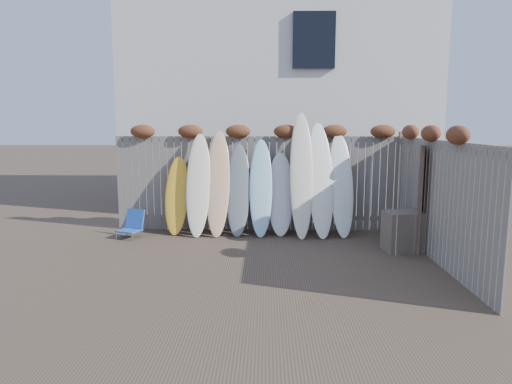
{
  "coord_description": "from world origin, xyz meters",
  "views": [
    {
      "loc": [
        0.19,
        -7.2,
        2.27
      ],
      "look_at": [
        0.0,
        1.2,
        1.0
      ],
      "focal_mm": 32.0,
      "sensor_mm": 36.0,
      "label": 1
    }
  ],
  "objects_px": {
    "beach_chair": "(132,225)",
    "wooden_crate": "(402,231)",
    "lattice_panel": "(419,196)",
    "surfboard_0": "(177,195)"
  },
  "relations": [
    {
      "from": "wooden_crate",
      "to": "surfboard_0",
      "type": "xyz_separation_m",
      "value": [
        -4.28,
        1.25,
        0.44
      ]
    },
    {
      "from": "beach_chair",
      "to": "surfboard_0",
      "type": "bearing_deg",
      "value": 23.29
    },
    {
      "from": "lattice_panel",
      "to": "surfboard_0",
      "type": "height_order",
      "value": "lattice_panel"
    },
    {
      "from": "lattice_panel",
      "to": "surfboard_0",
      "type": "relative_size",
      "value": 1.14
    },
    {
      "from": "wooden_crate",
      "to": "lattice_panel",
      "type": "bearing_deg",
      "value": 42.44
    },
    {
      "from": "beach_chair",
      "to": "wooden_crate",
      "type": "distance_m",
      "value": 5.2
    },
    {
      "from": "wooden_crate",
      "to": "lattice_panel",
      "type": "height_order",
      "value": "lattice_panel"
    },
    {
      "from": "lattice_panel",
      "to": "beach_chair",
      "type": "bearing_deg",
      "value": -169.71
    },
    {
      "from": "beach_chair",
      "to": "lattice_panel",
      "type": "relative_size",
      "value": 0.3
    },
    {
      "from": "beach_chair",
      "to": "surfboard_0",
      "type": "height_order",
      "value": "surfboard_0"
    }
  ]
}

